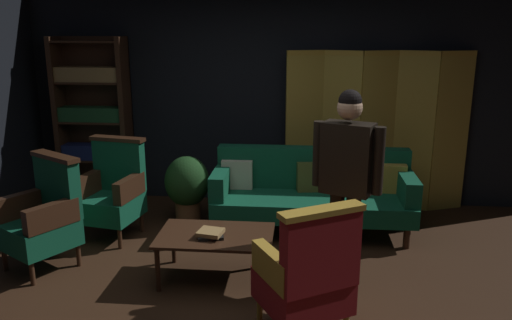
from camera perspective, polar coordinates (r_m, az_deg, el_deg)
name	(u,v)px	position (r m, az deg, el deg)	size (l,w,h in m)	color
ground_plane	(247,293)	(4.44, -0.99, -14.64)	(10.00, 10.00, 0.00)	#331E11
back_wall	(268,91)	(6.35, 1.40, 7.75)	(7.20, 0.10, 2.80)	black
folding_screen	(377,129)	(6.26, 13.33, 3.39)	(2.17, 0.23, 1.90)	#B29338
bookshelf	(94,118)	(6.66, -17.62, 4.43)	(0.90, 0.32, 2.05)	#382114
velvet_couch	(312,190)	(5.57, 6.28, -3.35)	(2.12, 0.78, 0.88)	#382114
coffee_table	(216,239)	(4.53, -4.52, -8.76)	(1.00, 0.64, 0.42)	#382114
armchair_gilt_accent	(307,275)	(3.69, 5.74, -12.61)	(0.79, 0.79, 1.04)	#B78E33
armchair_wing_left	(113,191)	(5.59, -15.68, -3.39)	(0.68, 0.67, 1.04)	#382114
armchair_wing_right	(44,216)	(5.09, -22.52, -5.81)	(0.79, 0.79, 1.04)	#382114
standing_figure	(347,173)	(4.19, 10.07, -1.47)	(0.55, 0.35, 1.70)	black
potted_plant	(187,186)	(5.75, -7.67, -2.84)	(0.49, 0.49, 0.79)	brown
book_black_cloth	(211,236)	(4.45, -5.08, -8.39)	(0.22, 0.18, 0.03)	black
book_tan_leather	(211,232)	(4.44, -5.09, -8.03)	(0.20, 0.19, 0.04)	#9E7A47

